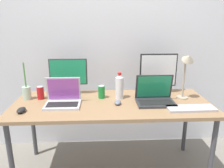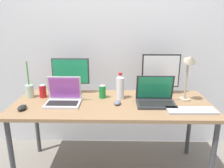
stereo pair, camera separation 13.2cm
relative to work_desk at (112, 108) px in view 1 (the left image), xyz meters
name	(u,v)px [view 1 (the left image)]	position (x,y,z in m)	size (l,w,h in m)	color
wall_back	(109,36)	(0.00, 0.59, 0.62)	(7.00, 0.08, 2.60)	silver
work_desk	(112,108)	(0.00, 0.00, 0.00)	(1.83, 0.74, 0.74)	#424247
monitor_left	(69,76)	(-0.43, 0.26, 0.25)	(0.38, 0.21, 0.37)	#38383D
monitor_center	(158,73)	(0.49, 0.26, 0.28)	(0.38, 0.17, 0.41)	black
laptop_silver	(63,99)	(-0.45, -0.03, 0.12)	(0.31, 0.23, 0.24)	silver
laptop_secondary	(155,96)	(0.40, -0.02, 0.12)	(0.35, 0.24, 0.25)	#2D2D33
keyboard_main	(191,108)	(0.67, -0.20, 0.07)	(0.41, 0.14, 0.02)	#B2B2B7
mouse_by_keyboard	(21,110)	(-0.77, -0.19, 0.08)	(0.07, 0.11, 0.04)	black
mouse_by_laptop	(118,102)	(0.05, -0.05, 0.08)	(0.06, 0.10, 0.04)	slate
water_bottle	(119,87)	(0.08, 0.11, 0.18)	(0.08, 0.08, 0.26)	silver
soda_can_near_keyboard	(102,92)	(-0.10, 0.13, 0.12)	(0.07, 0.07, 0.13)	#197F33
soda_can_by_laptop	(40,93)	(-0.69, 0.13, 0.12)	(0.07, 0.07, 0.13)	red
bamboo_vase	(27,92)	(-0.82, 0.13, 0.13)	(0.08, 0.08, 0.36)	#B2D1B7
desk_lamp	(187,67)	(0.70, 0.04, 0.38)	(0.11, 0.18, 0.47)	tan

